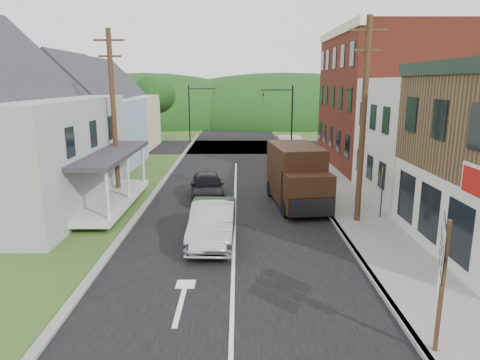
{
  "coord_description": "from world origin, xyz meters",
  "views": [
    {
      "loc": [
        0.18,
        -15.1,
        6.3
      ],
      "look_at": [
        0.25,
        2.72,
        2.2
      ],
      "focal_mm": 32.0,
      "sensor_mm": 36.0,
      "label": 1
    }
  ],
  "objects_px": {
    "dark_sedan": "(207,186)",
    "route_sign_cluster": "(442,268)",
    "silver_sedan": "(213,223)",
    "delivery_van": "(297,176)",
    "warning_sign": "(382,185)"
  },
  "relations": [
    {
      "from": "dark_sedan",
      "to": "route_sign_cluster",
      "type": "distance_m",
      "value": 15.23
    },
    {
      "from": "silver_sedan",
      "to": "dark_sedan",
      "type": "xyz_separation_m",
      "value": [
        -0.7,
        6.39,
        -0.06
      ]
    },
    {
      "from": "dark_sedan",
      "to": "route_sign_cluster",
      "type": "relative_size",
      "value": 1.35
    },
    {
      "from": "delivery_van",
      "to": "warning_sign",
      "type": "distance_m",
      "value": 4.31
    },
    {
      "from": "delivery_van",
      "to": "route_sign_cluster",
      "type": "height_order",
      "value": "route_sign_cluster"
    },
    {
      "from": "dark_sedan",
      "to": "silver_sedan",
      "type": "bearing_deg",
      "value": -89.78
    },
    {
      "from": "silver_sedan",
      "to": "route_sign_cluster",
      "type": "bearing_deg",
      "value": -51.81
    },
    {
      "from": "dark_sedan",
      "to": "route_sign_cluster",
      "type": "xyz_separation_m",
      "value": [
        6.3,
        -13.78,
        1.49
      ]
    },
    {
      "from": "warning_sign",
      "to": "route_sign_cluster",
      "type": "bearing_deg",
      "value": -80.27
    },
    {
      "from": "silver_sedan",
      "to": "dark_sedan",
      "type": "distance_m",
      "value": 6.42
    },
    {
      "from": "route_sign_cluster",
      "to": "dark_sedan",
      "type": "bearing_deg",
      "value": 138.36
    },
    {
      "from": "silver_sedan",
      "to": "dark_sedan",
      "type": "relative_size",
      "value": 1.12
    },
    {
      "from": "delivery_van",
      "to": "silver_sedan",
      "type": "bearing_deg",
      "value": -134.71
    },
    {
      "from": "silver_sedan",
      "to": "dark_sedan",
      "type": "bearing_deg",
      "value": 97.33
    },
    {
      "from": "route_sign_cluster",
      "to": "warning_sign",
      "type": "relative_size",
      "value": 1.34
    }
  ]
}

